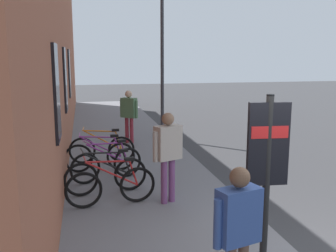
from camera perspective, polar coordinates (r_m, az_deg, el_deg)
The scene contains 13 objects.
ground at distance 11.78m, azimuth 8.19°, elevation -4.54°, with size 60.00×60.00×0.00m, color #38383A.
sidewalk_pavement at distance 13.05m, azimuth -6.35°, elevation -2.75°, with size 24.00×3.50×0.12m, color slate.
station_facade at distance 13.71m, azimuth -16.04°, elevation 15.27°, with size 22.00×0.65×8.55m.
bicycle_nearest_sign at distance 7.69m, azimuth -8.30°, elevation -8.71°, with size 0.48×1.77×0.97m.
bicycle_under_window at distance 8.36m, azimuth -9.01°, elevation -7.17°, with size 0.48×1.76×0.97m.
bicycle_far_end at distance 9.19m, azimuth -8.91°, elevation -5.55°, with size 0.69×1.70×0.97m.
bicycle_end_of_row at distance 9.91m, azimuth -9.93°, elevation -4.39°, with size 0.48×1.77×0.97m.
bicycle_by_door at distance 10.66m, azimuth -9.63°, elevation -3.34°, with size 0.48×1.77×0.97m.
transit_info_sign at distance 5.25m, azimuth 14.41°, elevation -4.20°, with size 0.13×0.55×2.40m.
pedestrian_near_bus at distance 7.56m, azimuth -0.01°, elevation -3.31°, with size 0.44×0.64×1.80m.
pedestrian_by_facade at distance 4.50m, azimuth 10.26°, elevation -14.10°, with size 0.37×0.63×1.70m.
pedestrian_crossing_street at distance 12.86m, azimuth -5.76°, elevation 2.18°, with size 0.50×0.55×1.75m.
street_lamp at distance 13.76m, azimuth -0.87°, elevation 12.03°, with size 0.28×0.28×5.60m.
Camera 1 is at (-4.64, 3.05, 3.01)m, focal length 41.53 mm.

